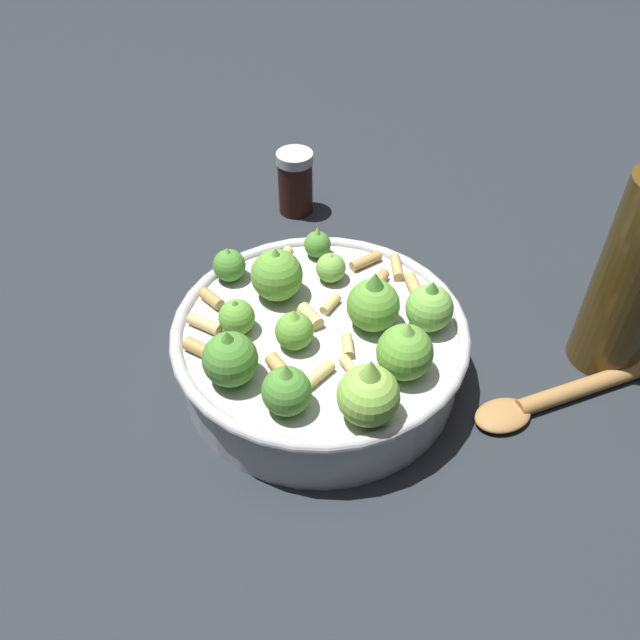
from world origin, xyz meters
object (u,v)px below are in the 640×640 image
cooking_pan (321,344)px  pepper_shaker (295,182)px  olive_oil_bottle (636,273)px  wooden_spoon (574,391)px

cooking_pan → pepper_shaker: bearing=-165.0°
olive_oil_bottle → cooking_pan: bearing=-75.9°
olive_oil_bottle → wooden_spoon: (0.06, -0.03, -0.10)m
olive_oil_bottle → pepper_shaker: bearing=-120.9°
wooden_spoon → olive_oil_bottle: bearing=148.8°
cooking_pan → wooden_spoon: (-0.01, 0.23, -0.03)m
cooking_pan → olive_oil_bottle: olive_oil_bottle is taller
pepper_shaker → olive_oil_bottle: size_ratio=0.32×
pepper_shaker → wooden_spoon: size_ratio=0.37×
cooking_pan → pepper_shaker: size_ratio=3.33×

